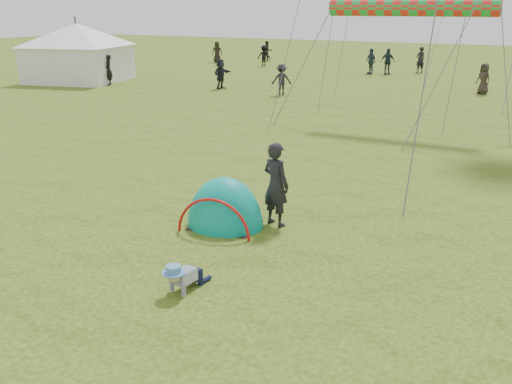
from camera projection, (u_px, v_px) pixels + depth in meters
The scene contains 16 objects.
ground at pixel (158, 295), 9.23m from camera, with size 140.00×140.00×0.00m, color #1D450A.
crawling_toddler at pixel (183, 276), 9.30m from camera, with size 0.50×0.71×0.54m, color black, non-canonical shape.
popup_tent at pixel (225, 226), 12.18m from camera, with size 1.65×1.36×2.14m, color #007D68.
standing_adult at pixel (276, 184), 11.96m from camera, with size 0.66×0.43×1.80m, color black.
event_marquee at pixel (78, 50), 35.17m from camera, with size 5.47×5.47×3.76m, color white, non-canonical shape.
crowd_person_4 at pixel (217, 52), 47.47m from camera, with size 0.84×0.54×1.71m, color black.
crowd_person_5 at pixel (221, 74), 32.22m from camera, with size 1.55×0.49×1.67m, color black.
crowd_person_6 at pixel (420, 60), 40.07m from camera, with size 0.65×0.43×1.79m, color black.
crowd_person_8 at pixel (388, 61), 39.09m from camera, with size 1.03×0.43×1.76m, color #223037.
crowd_person_9 at pixel (264, 56), 44.51m from camera, with size 1.03×0.59×1.60m, color black.
crowd_person_10 at pixel (484, 79), 30.26m from camera, with size 0.79×0.52×1.62m, color #322A24.
crowd_person_12 at pixel (109, 70), 33.76m from camera, with size 0.64×0.42×1.76m, color black.
crowd_person_13 at pixel (267, 51), 48.39m from camera, with size 0.82×0.64×1.69m, color black.
crowd_person_14 at pixel (371, 61), 39.34m from camera, with size 1.02×0.42×1.74m, color #2D404A.
crowd_person_15 at pixel (282, 80), 29.94m from camera, with size 1.04×0.60×1.61m, color black.
rainbow_tube_kite at pixel (411, 7), 20.70m from camera, with size 0.64×0.64×6.12m, color red.
Camera 1 is at (5.36, -6.48, 4.46)m, focal length 40.00 mm.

